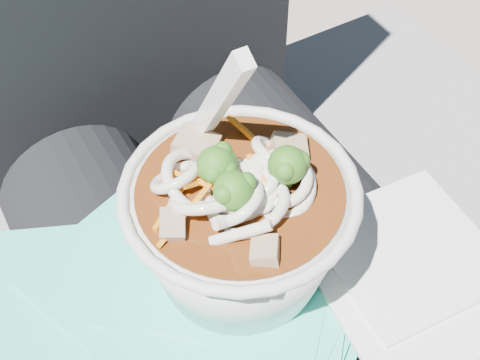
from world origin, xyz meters
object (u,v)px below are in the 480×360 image
stone_ledge (200,339)px  plastic_bag (198,306)px  person_body (211,226)px  lap (258,309)px  udon_bowl (240,219)px

stone_ledge → plastic_bag: bearing=-111.9°
stone_ledge → person_body: size_ratio=0.99×
lap → udon_bowl: 0.16m
lap → person_body: 0.09m
lap → stone_ledge: bearing=90.0°
stone_ledge → person_body: person_body is taller
person_body → udon_bowl: bearing=-103.2°
lap → person_body: bearing=90.0°
lap → udon_bowl: bearing=-163.2°
person_body → lap: bearing=-90.0°
stone_ledge → plastic_bag: 0.44m
stone_ledge → lap: 0.35m
stone_ledge → udon_bowl: bearing=-98.5°
stone_ledge → person_body: bearing=-90.0°
plastic_bag → udon_bowl: size_ratio=1.70×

